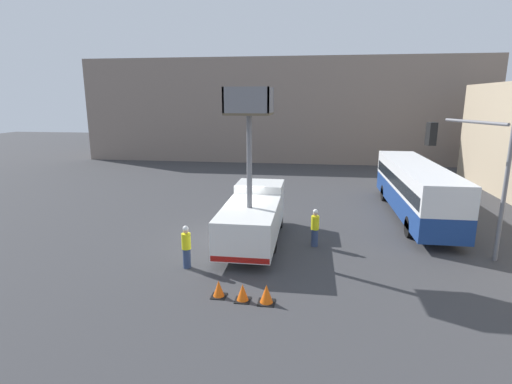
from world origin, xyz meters
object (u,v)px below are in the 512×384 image
road_worker_near_truck (186,247)px  traffic_cone_mid_road (219,289)px  traffic_cone_near_truck (266,294)px  road_worker_directing (315,228)px  traffic_light_pole (481,165)px  traffic_cone_far_side (243,293)px  utility_truck (254,213)px  city_bus (415,186)px

road_worker_near_truck → traffic_cone_mid_road: (1.89, -2.26, -0.64)m
traffic_cone_near_truck → road_worker_directing: bearing=74.1°
traffic_light_pole → road_worker_directing: 7.46m
road_worker_directing → traffic_cone_far_side: road_worker_directing is taller
traffic_cone_near_truck → traffic_cone_mid_road: (-1.74, 0.22, -0.03)m
road_worker_directing → traffic_cone_mid_road: bearing=148.7°
utility_truck → road_worker_near_truck: utility_truck is taller
city_bus → traffic_cone_far_side: size_ratio=19.97×
road_worker_directing → traffic_cone_far_side: 6.28m
road_worker_directing → utility_truck: bearing=86.6°
traffic_light_pole → traffic_cone_near_truck: traffic_light_pole is taller
road_worker_directing → traffic_cone_mid_road: 6.54m
traffic_cone_mid_road → traffic_cone_far_side: size_ratio=0.98×
traffic_light_pole → traffic_cone_near_truck: size_ratio=9.33×
city_bus → road_worker_directing: (-5.83, -5.79, -0.95)m
traffic_cone_mid_road → road_worker_directing: bearing=58.7°
traffic_light_pole → traffic_cone_far_side: size_ratio=10.22×
city_bus → road_worker_directing: city_bus is taller
utility_truck → traffic_cone_far_side: 6.05m
utility_truck → traffic_light_pole: size_ratio=1.17×
traffic_light_pole → traffic_cone_far_side: traffic_light_pole is taller
traffic_light_pole → traffic_cone_mid_road: size_ratio=10.40×
city_bus → road_worker_near_truck: bearing=130.5°
utility_truck → traffic_cone_far_side: bearing=-85.3°
road_worker_near_truck → traffic_light_pole: bearing=33.4°
road_worker_near_truck → traffic_cone_mid_road: size_ratio=3.04×
utility_truck → traffic_cone_mid_road: (-0.41, -5.74, -1.20)m
utility_truck → traffic_cone_mid_road: size_ratio=12.17×
city_bus → traffic_cone_near_truck: bearing=148.3°
traffic_cone_far_side → utility_truck: bearing=94.7°
city_bus → traffic_light_pole: size_ratio=1.95×
city_bus → traffic_cone_far_side: 14.30m
traffic_cone_near_truck → utility_truck: bearing=102.6°
road_worker_directing → traffic_light_pole: bearing=-98.7°
traffic_light_pole → road_worker_near_truck: size_ratio=3.42×
road_worker_near_truck → road_worker_directing: 6.22m
traffic_light_pole → road_worker_near_truck: 12.53m
road_worker_directing → traffic_cone_far_side: size_ratio=2.98×
traffic_light_pole → traffic_cone_mid_road: (-9.97, -4.54, -3.98)m
city_bus → traffic_cone_far_side: bearing=145.4°
traffic_cone_mid_road → traffic_cone_far_side: bearing=-10.9°
road_worker_directing → road_worker_near_truck: bearing=122.1°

